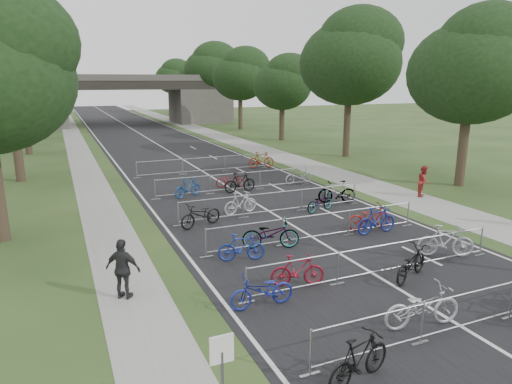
% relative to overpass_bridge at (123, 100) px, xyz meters
% --- Properties ---
extents(road, '(11.00, 140.00, 0.01)m').
position_rel_overpass_bridge_xyz_m(road, '(0.00, -15.00, -3.53)').
color(road, black).
rests_on(road, ground).
extents(sidewalk_right, '(3.00, 140.00, 0.01)m').
position_rel_overpass_bridge_xyz_m(sidewalk_right, '(8.00, -15.00, -3.53)').
color(sidewalk_right, gray).
rests_on(sidewalk_right, ground).
extents(sidewalk_left, '(2.00, 140.00, 0.01)m').
position_rel_overpass_bridge_xyz_m(sidewalk_left, '(-7.50, -15.00, -3.53)').
color(sidewalk_left, gray).
rests_on(sidewalk_left, ground).
extents(lane_markings, '(0.12, 140.00, 0.00)m').
position_rel_overpass_bridge_xyz_m(lane_markings, '(0.00, -15.00, -3.53)').
color(lane_markings, silver).
rests_on(lane_markings, ground).
extents(overpass_bridge, '(31.00, 8.00, 7.05)m').
position_rel_overpass_bridge_xyz_m(overpass_bridge, '(0.00, 0.00, 0.00)').
color(overpass_bridge, '#4A4742').
rests_on(overpass_bridge, ground).
extents(park_sign, '(0.45, 0.06, 1.83)m').
position_rel_overpass_bridge_xyz_m(park_sign, '(-6.80, -62.00, -2.27)').
color(park_sign, '#4C4C51').
rests_on(park_sign, ground).
extents(tree_right_0, '(7.17, 7.17, 10.93)m').
position_rel_overpass_bridge_xyz_m(tree_right_0, '(13.11, -49.07, 3.39)').
color(tree_right_0, '#33261C').
rests_on(tree_right_0, ground).
extents(tree_left_1, '(7.56, 7.56, 11.53)m').
position_rel_overpass_bridge_xyz_m(tree_left_1, '(-11.39, -37.07, 3.77)').
color(tree_left_1, '#33261C').
rests_on(tree_left_1, ground).
extents(tree_right_1, '(8.18, 8.18, 12.47)m').
position_rel_overpass_bridge_xyz_m(tree_right_1, '(13.11, -37.07, 4.37)').
color(tree_right_1, '#33261C').
rests_on(tree_right_1, ground).
extents(tree_left_2, '(8.40, 8.40, 12.81)m').
position_rel_overpass_bridge_xyz_m(tree_left_2, '(-11.39, -25.07, 4.58)').
color(tree_left_2, '#33261C').
rests_on(tree_left_2, ground).
extents(tree_right_2, '(6.16, 6.16, 9.39)m').
position_rel_overpass_bridge_xyz_m(tree_right_2, '(13.11, -25.07, 2.41)').
color(tree_right_2, '#33261C').
rests_on(tree_right_2, ground).
extents(tree_left_3, '(6.72, 6.72, 10.25)m').
position_rel_overpass_bridge_xyz_m(tree_left_3, '(-11.39, -13.07, 2.96)').
color(tree_left_3, '#33261C').
rests_on(tree_left_3, ground).
extents(tree_right_3, '(7.17, 7.17, 10.93)m').
position_rel_overpass_bridge_xyz_m(tree_right_3, '(13.11, -13.07, 3.39)').
color(tree_right_3, '#33261C').
rests_on(tree_right_3, ground).
extents(tree_left_4, '(7.56, 7.56, 11.53)m').
position_rel_overpass_bridge_xyz_m(tree_left_4, '(-11.39, -1.07, 3.77)').
color(tree_left_4, '#33261C').
rests_on(tree_left_4, ground).
extents(tree_right_4, '(8.18, 8.18, 12.47)m').
position_rel_overpass_bridge_xyz_m(tree_right_4, '(13.11, -1.07, 4.37)').
color(tree_right_4, '#33261C').
rests_on(tree_right_4, ground).
extents(tree_left_5, '(8.40, 8.40, 12.81)m').
position_rel_overpass_bridge_xyz_m(tree_left_5, '(-11.39, 10.93, 4.58)').
color(tree_left_5, '#33261C').
rests_on(tree_left_5, ground).
extents(tree_right_5, '(6.16, 6.16, 9.39)m').
position_rel_overpass_bridge_xyz_m(tree_right_5, '(13.11, 10.93, 2.41)').
color(tree_right_5, '#33261C').
rests_on(tree_right_5, ground).
extents(tree_left_6, '(6.72, 6.72, 10.25)m').
position_rel_overpass_bridge_xyz_m(tree_left_6, '(-11.39, 22.93, 2.96)').
color(tree_left_6, '#33261C').
rests_on(tree_left_6, ground).
extents(tree_right_6, '(7.17, 7.17, 10.93)m').
position_rel_overpass_bridge_xyz_m(tree_right_6, '(13.11, 22.93, 3.39)').
color(tree_right_6, '#33261C').
rests_on(tree_right_6, ground).
extents(barrier_row_1, '(9.70, 0.08, 1.10)m').
position_rel_overpass_bridge_xyz_m(barrier_row_1, '(0.00, -61.40, -2.99)').
color(barrier_row_1, '#9B9DA2').
rests_on(barrier_row_1, ground).
extents(barrier_row_2, '(9.70, 0.08, 1.10)m').
position_rel_overpass_bridge_xyz_m(barrier_row_2, '(0.00, -57.80, -2.99)').
color(barrier_row_2, '#9B9DA2').
rests_on(barrier_row_2, ground).
extents(barrier_row_3, '(9.70, 0.08, 1.10)m').
position_rel_overpass_bridge_xyz_m(barrier_row_3, '(0.00, -54.00, -2.99)').
color(barrier_row_3, '#9B9DA2').
rests_on(barrier_row_3, ground).
extents(barrier_row_4, '(9.70, 0.08, 1.10)m').
position_rel_overpass_bridge_xyz_m(barrier_row_4, '(0.00, -50.00, -2.99)').
color(barrier_row_4, '#9B9DA2').
rests_on(barrier_row_4, ground).
extents(barrier_row_5, '(9.70, 0.08, 1.10)m').
position_rel_overpass_bridge_xyz_m(barrier_row_5, '(0.00, -45.00, -2.99)').
color(barrier_row_5, '#9B9DA2').
rests_on(barrier_row_5, ground).
extents(barrier_row_6, '(9.70, 0.08, 1.10)m').
position_rel_overpass_bridge_xyz_m(barrier_row_6, '(0.00, -39.00, -2.99)').
color(barrier_row_6, '#9B9DA2').
rests_on(barrier_row_6, ground).
extents(bike_4, '(1.93, 0.98, 1.12)m').
position_rel_overpass_bridge_xyz_m(bike_4, '(-3.81, -62.04, -2.97)').
color(bike_4, black).
rests_on(bike_4, ground).
extents(bike_5, '(2.23, 1.06, 1.13)m').
position_rel_overpass_bridge_xyz_m(bike_5, '(-0.97, -60.80, -2.97)').
color(bike_5, '#AEACB4').
rests_on(bike_5, ground).
extents(bike_8, '(1.91, 0.70, 0.99)m').
position_rel_overpass_bridge_xyz_m(bike_8, '(-4.30, -58.22, -3.04)').
color(bike_8, navy).
rests_on(bike_8, ground).
extents(bike_9, '(1.75, 0.93, 1.01)m').
position_rel_overpass_bridge_xyz_m(bike_9, '(-2.72, -57.39, -3.03)').
color(bike_9, maroon).
rests_on(bike_9, ground).
extents(bike_10, '(2.14, 1.51, 1.07)m').
position_rel_overpass_bridge_xyz_m(bike_10, '(0.82, -58.40, -3.00)').
color(bike_10, black).
rests_on(bike_10, ground).
extents(bike_11, '(2.00, 1.45, 1.19)m').
position_rel_overpass_bridge_xyz_m(bike_11, '(3.31, -57.39, -2.94)').
color(bike_11, '#ABACB3').
rests_on(bike_11, ground).
extents(bike_12, '(1.74, 0.88, 1.01)m').
position_rel_overpass_bridge_xyz_m(bike_12, '(-3.57, -54.82, -3.03)').
color(bike_12, navy).
rests_on(bike_12, ground).
extents(bike_13, '(2.28, 1.42, 1.13)m').
position_rel_overpass_bridge_xyz_m(bike_13, '(-2.09, -54.10, -2.97)').
color(bike_13, '#9B9DA2').
rests_on(bike_13, ground).
extents(bike_14, '(1.91, 0.57, 1.14)m').
position_rel_overpass_bridge_xyz_m(bike_14, '(2.66, -54.31, -2.96)').
color(bike_14, navy).
rests_on(bike_14, ground).
extents(bike_15, '(2.09, 0.89, 1.07)m').
position_rel_overpass_bridge_xyz_m(bike_15, '(2.77, -53.69, -3.00)').
color(bike_15, maroon).
rests_on(bike_15, ground).
extents(bike_16, '(2.18, 1.36, 1.08)m').
position_rel_overpass_bridge_xyz_m(bike_16, '(-3.74, -50.53, -2.99)').
color(bike_16, black).
rests_on(bike_16, ground).
extents(bike_17, '(1.87, 0.88, 1.08)m').
position_rel_overpass_bridge_xyz_m(bike_17, '(-1.44, -49.39, -2.99)').
color(bike_17, silver).
rests_on(bike_17, ground).
extents(bike_18, '(1.81, 1.05, 0.90)m').
position_rel_overpass_bridge_xyz_m(bike_18, '(2.27, -50.50, -3.08)').
color(bike_18, '#9B9DA2').
rests_on(bike_18, ground).
extents(bike_19, '(2.04, 1.18, 1.18)m').
position_rel_overpass_bridge_xyz_m(bike_19, '(3.89, -49.50, -2.94)').
color(bike_19, '#9B9DA2').
rests_on(bike_19, ground).
extents(bike_20, '(1.81, 1.14, 1.06)m').
position_rel_overpass_bridge_xyz_m(bike_20, '(-2.86, -45.20, -3.00)').
color(bike_20, navy).
rests_on(bike_20, ground).
extents(bike_21, '(1.79, 1.24, 0.89)m').
position_rel_overpass_bridge_xyz_m(bike_21, '(0.04, -44.01, -3.09)').
color(bike_21, maroon).
rests_on(bike_21, ground).
extents(bike_22, '(1.95, 0.69, 1.15)m').
position_rel_overpass_bridge_xyz_m(bike_22, '(0.15, -45.30, -2.96)').
color(bike_22, black).
rests_on(bike_22, ground).
extents(bike_23, '(1.90, 0.76, 0.98)m').
position_rel_overpass_bridge_xyz_m(bike_23, '(4.28, -44.70, -3.04)').
color(bike_23, '#9F9FA6').
rests_on(bike_23, ground).
extents(bike_27, '(2.01, 0.71, 1.19)m').
position_rel_overpass_bridge_xyz_m(bike_27, '(4.30, -38.97, -2.94)').
color(bike_27, '#933315').
rests_on(bike_27, ground).
extents(pedestrian_b, '(1.04, 1.01, 1.70)m').
position_rel_overpass_bridge_xyz_m(pedestrian_b, '(9.02, -50.21, -2.69)').
color(pedestrian_b, maroon).
rests_on(pedestrian_b, ground).
extents(pedestrian_c, '(1.12, 0.98, 1.81)m').
position_rel_overpass_bridge_xyz_m(pedestrian_c, '(-7.75, -56.11, -2.63)').
color(pedestrian_c, '#252427').
rests_on(pedestrian_c, ground).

